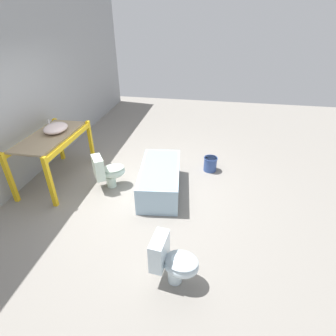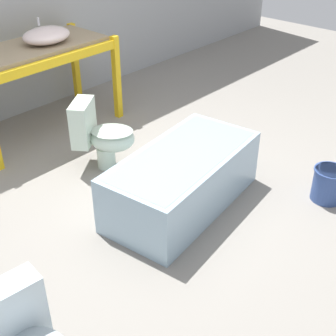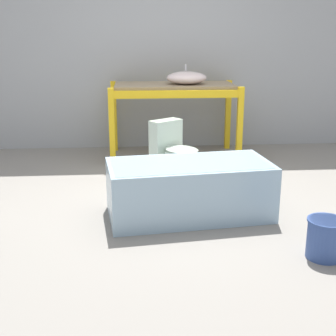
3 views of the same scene
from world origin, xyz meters
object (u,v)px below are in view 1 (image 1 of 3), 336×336
Objects in this scene: toilet_far at (173,261)px; bucket_white at (210,164)px; sink_basin at (56,128)px; bathtub_main at (160,178)px; toilet_near at (108,171)px.

toilet_far is 2.75m from bucket_white.
sink_basin is 3.08m from bucket_white.
bathtub_main is (-0.19, -1.99, -0.74)m from sink_basin.
sink_basin is at bearing 103.77° from bucket_white.
toilet_far is (-2.02, -2.53, -0.68)m from sink_basin.
bucket_white is at bearing -51.43° from bathtub_main.
bathtub_main is 0.97m from toilet_near.
toilet_near is 1.00× the size of toilet_far.
bathtub_main is 2.25× the size of toilet_far.
sink_basin reaches higher than bucket_white.
toilet_near is 2.22× the size of bucket_white.
sink_basin is 0.76× the size of toilet_far.
toilet_near is (-0.23, -1.03, -0.68)m from sink_basin.
toilet_far reaches higher than bathtub_main.
toilet_far reaches higher than bucket_white.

